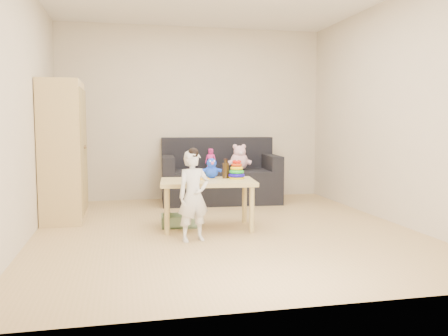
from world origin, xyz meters
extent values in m
plane|color=tan|center=(0.00, 0.00, 0.00)|extent=(4.50, 4.50, 0.00)
plane|color=beige|center=(0.00, 2.25, 1.30)|extent=(4.00, 0.00, 4.00)
plane|color=beige|center=(0.00, -2.25, 1.30)|extent=(4.00, 0.00, 4.00)
plane|color=beige|center=(-2.00, 0.00, 1.30)|extent=(0.00, 4.50, 4.50)
plane|color=beige|center=(2.00, 0.00, 1.30)|extent=(0.00, 4.50, 4.50)
cube|color=#DDB879|center=(-1.76, 0.94, 0.82)|extent=(0.46, 0.92, 1.65)
cube|color=black|center=(0.32, 1.77, 0.24)|extent=(1.74, 0.96, 0.47)
cube|color=#D7BB76|center=(-0.17, 0.09, 0.27)|extent=(1.08, 0.75, 0.54)
imported|color=silver|center=(-0.40, -0.43, 0.43)|extent=(0.37, 0.29, 0.87)
imported|color=#EF2C96|center=(0.17, 1.70, 0.63)|extent=(0.19, 0.16, 0.31)
cylinder|color=yellow|center=(0.17, 0.15, 0.55)|extent=(0.17, 0.17, 0.02)
cylinder|color=silver|center=(0.17, 0.15, 0.65)|extent=(0.02, 0.02, 0.20)
torus|color=#190BB4|center=(0.17, 0.15, 0.58)|extent=(0.19, 0.19, 0.04)
torus|color=green|center=(0.17, 0.15, 0.62)|extent=(0.17, 0.17, 0.04)
torus|color=yellow|center=(0.17, 0.15, 0.66)|extent=(0.14, 0.14, 0.04)
torus|color=red|center=(0.17, 0.15, 0.69)|extent=(0.12, 0.12, 0.04)
torus|color=red|center=(0.17, 0.15, 0.73)|extent=(0.10, 0.10, 0.03)
cylinder|color=black|center=(0.07, 0.24, 0.62)|extent=(0.08, 0.08, 0.17)
cylinder|color=black|center=(0.07, 0.24, 0.72)|extent=(0.03, 0.03, 0.05)
cylinder|color=black|center=(0.07, 0.24, 0.75)|extent=(0.04, 0.04, 0.01)
cube|color=yellow|center=(-0.25, 0.22, 0.54)|extent=(0.22, 0.22, 0.01)
camera|label=1|loc=(-1.08, -4.97, 1.16)|focal=38.00mm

